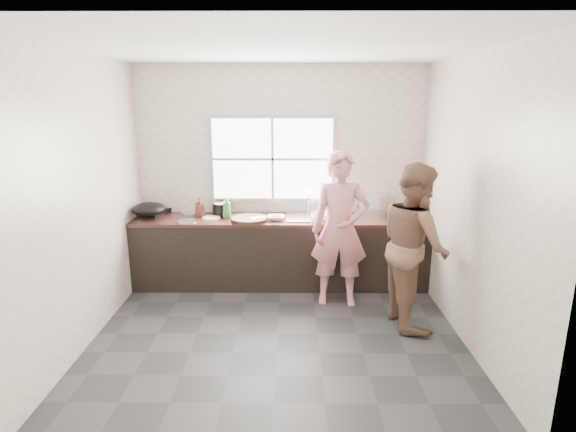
{
  "coord_description": "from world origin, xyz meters",
  "views": [
    {
      "loc": [
        0.13,
        -4.06,
        2.26
      ],
      "look_at": [
        0.1,
        0.65,
        1.05
      ],
      "focal_mm": 28.0,
      "sensor_mm": 36.0,
      "label": 1
    }
  ],
  "objects_px": {
    "bowl_held": "(334,218)",
    "wok": "(149,209)",
    "bottle_green": "(227,207)",
    "bottle_brown_short": "(217,208)",
    "bowl_crabs": "(322,217)",
    "cutting_board": "(249,219)",
    "dish_rack": "(371,203)",
    "plate_food": "(211,218)",
    "bottle_brown_tall": "(200,208)",
    "glass_jar": "(227,211)",
    "pot_lid_right": "(190,213)",
    "person_side": "(414,245)",
    "pot_lid_left": "(186,221)",
    "burner": "(152,212)",
    "black_pot": "(222,209)",
    "woman": "(340,235)",
    "bowl_mince": "(276,218)"
  },
  "relations": [
    {
      "from": "bowl_held",
      "to": "wok",
      "type": "xyz_separation_m",
      "value": [
        -2.24,
        0.02,
        0.1
      ]
    },
    {
      "from": "bottle_green",
      "to": "bottle_brown_short",
      "type": "height_order",
      "value": "bottle_green"
    },
    {
      "from": "bowl_crabs",
      "to": "wok",
      "type": "height_order",
      "value": "wok"
    },
    {
      "from": "cutting_board",
      "to": "dish_rack",
      "type": "bearing_deg",
      "value": 13.73
    },
    {
      "from": "cutting_board",
      "to": "wok",
      "type": "xyz_separation_m",
      "value": [
        -1.21,
        0.04,
        0.11
      ]
    },
    {
      "from": "plate_food",
      "to": "bottle_brown_tall",
      "type": "height_order",
      "value": "bottle_brown_tall"
    },
    {
      "from": "glass_jar",
      "to": "pot_lid_right",
      "type": "relative_size",
      "value": 0.46
    },
    {
      "from": "person_side",
      "to": "plate_food",
      "type": "height_order",
      "value": "person_side"
    },
    {
      "from": "bowl_held",
      "to": "bottle_green",
      "type": "relative_size",
      "value": 0.81
    },
    {
      "from": "bowl_crabs",
      "to": "plate_food",
      "type": "height_order",
      "value": "bowl_crabs"
    },
    {
      "from": "wok",
      "to": "pot_lid_right",
      "type": "relative_size",
      "value": 1.84
    },
    {
      "from": "bowl_held",
      "to": "dish_rack",
      "type": "xyz_separation_m",
      "value": [
        0.5,
        0.35,
        0.1
      ]
    },
    {
      "from": "plate_food",
      "to": "dish_rack",
      "type": "bearing_deg",
      "value": 7.63
    },
    {
      "from": "bottle_brown_tall",
      "to": "wok",
      "type": "height_order",
      "value": "bottle_brown_tall"
    },
    {
      "from": "pot_lid_left",
      "to": "burner",
      "type": "bearing_deg",
      "value": 143.77
    },
    {
      "from": "bowl_crabs",
      "to": "glass_jar",
      "type": "bearing_deg",
      "value": 168.86
    },
    {
      "from": "black_pot",
      "to": "bowl_crabs",
      "type": "bearing_deg",
      "value": -9.8
    },
    {
      "from": "bottle_brown_tall",
      "to": "bottle_brown_short",
      "type": "xyz_separation_m",
      "value": [
        0.19,
        0.16,
        -0.03
      ]
    },
    {
      "from": "person_side",
      "to": "black_pot",
      "type": "distance_m",
      "value": 2.42
    },
    {
      "from": "burner",
      "to": "woman",
      "type": "bearing_deg",
      "value": -18.1
    },
    {
      "from": "bottle_brown_tall",
      "to": "glass_jar",
      "type": "relative_size",
      "value": 2.15
    },
    {
      "from": "bowl_mince",
      "to": "pot_lid_right",
      "type": "distance_m",
      "value": 1.16
    },
    {
      "from": "cutting_board",
      "to": "bowl_held",
      "type": "height_order",
      "value": "bowl_held"
    },
    {
      "from": "black_pot",
      "to": "bottle_brown_tall",
      "type": "bearing_deg",
      "value": -164.06
    },
    {
      "from": "person_side",
      "to": "bottle_brown_tall",
      "type": "bearing_deg",
      "value": 58.94
    },
    {
      "from": "glass_jar",
      "to": "bowl_crabs",
      "type": "bearing_deg",
      "value": -11.14
    },
    {
      "from": "black_pot",
      "to": "pot_lid_right",
      "type": "xyz_separation_m",
      "value": [
        -0.43,
        0.09,
        -0.07
      ]
    },
    {
      "from": "pot_lid_left",
      "to": "person_side",
      "type": "bearing_deg",
      "value": -18.2
    },
    {
      "from": "woman",
      "to": "bottle_green",
      "type": "relative_size",
      "value": 5.96
    },
    {
      "from": "person_side",
      "to": "woman",
      "type": "bearing_deg",
      "value": 50.51
    },
    {
      "from": "bowl_held",
      "to": "plate_food",
      "type": "bearing_deg",
      "value": 176.91
    },
    {
      "from": "glass_jar",
      "to": "pot_lid_right",
      "type": "height_order",
      "value": "glass_jar"
    },
    {
      "from": "woman",
      "to": "bottle_brown_tall",
      "type": "distance_m",
      "value": 1.8
    },
    {
      "from": "cutting_board",
      "to": "black_pot",
      "type": "height_order",
      "value": "black_pot"
    },
    {
      "from": "glass_jar",
      "to": "pot_lid_left",
      "type": "height_order",
      "value": "glass_jar"
    },
    {
      "from": "black_pot",
      "to": "bottle_green",
      "type": "distance_m",
      "value": 0.17
    },
    {
      "from": "bottle_brown_short",
      "to": "wok",
      "type": "relative_size",
      "value": 0.37
    },
    {
      "from": "plate_food",
      "to": "bottle_brown_tall",
      "type": "distance_m",
      "value": 0.21
    },
    {
      "from": "woman",
      "to": "person_side",
      "type": "bearing_deg",
      "value": -29.02
    },
    {
      "from": "burner",
      "to": "wok",
      "type": "bearing_deg",
      "value": -77.96
    },
    {
      "from": "bottle_brown_tall",
      "to": "pot_lid_right",
      "type": "relative_size",
      "value": 0.98
    },
    {
      "from": "woman",
      "to": "cutting_board",
      "type": "bearing_deg",
      "value": 162.15
    },
    {
      "from": "person_side",
      "to": "bottle_green",
      "type": "xyz_separation_m",
      "value": [
        -2.04,
        1.01,
        0.15
      ]
    },
    {
      "from": "bowl_mince",
      "to": "burner",
      "type": "xyz_separation_m",
      "value": [
        -1.6,
        0.29,
        0.0
      ]
    },
    {
      "from": "bowl_mince",
      "to": "bowl_crabs",
      "type": "height_order",
      "value": "bowl_crabs"
    },
    {
      "from": "bottle_brown_tall",
      "to": "pot_lid_left",
      "type": "height_order",
      "value": "bottle_brown_tall"
    },
    {
      "from": "woman",
      "to": "bottle_green",
      "type": "distance_m",
      "value": 1.46
    },
    {
      "from": "bowl_mince",
      "to": "pot_lid_left",
      "type": "distance_m",
      "value": 1.07
    },
    {
      "from": "bowl_held",
      "to": "wok",
      "type": "bearing_deg",
      "value": 179.52
    },
    {
      "from": "bowl_crabs",
      "to": "pot_lid_right",
      "type": "xyz_separation_m",
      "value": [
        -1.68,
        0.31,
        -0.03
      ]
    }
  ]
}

